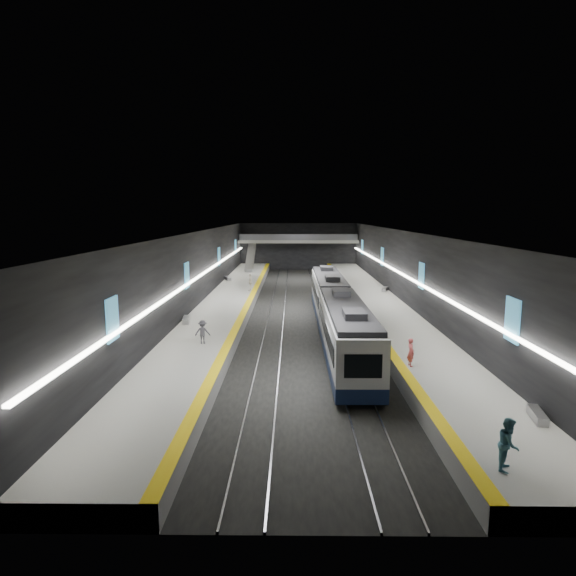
{
  "coord_description": "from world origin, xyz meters",
  "views": [
    {
      "loc": [
        -0.94,
        -48.31,
        9.73
      ],
      "look_at": [
        -1.42,
        -0.15,
        2.2
      ],
      "focal_mm": 30.0,
      "sensor_mm": 36.0,
      "label": 1
    }
  ],
  "objects_px": {
    "escalator": "(251,257)",
    "bench_right_far": "(385,289)",
    "train": "(336,309)",
    "passenger_right_b": "(509,444)",
    "bench_left_near": "(186,320)",
    "bench_left_far": "(228,278)",
    "passenger_right_a": "(411,353)",
    "passenger_left_a": "(250,282)",
    "bench_right_near": "(537,416)",
    "passenger_left_b": "(203,332)"
  },
  "relations": [
    {
      "from": "passenger_right_a",
      "to": "train",
      "type": "bearing_deg",
      "value": 7.89
    },
    {
      "from": "bench_left_far",
      "to": "escalator",
      "type": "bearing_deg",
      "value": 57.82
    },
    {
      "from": "bench_right_far",
      "to": "bench_right_near",
      "type": "bearing_deg",
      "value": -67.64
    },
    {
      "from": "bench_left_far",
      "to": "bench_right_near",
      "type": "height_order",
      "value": "bench_left_far"
    },
    {
      "from": "train",
      "to": "escalator",
      "type": "bearing_deg",
      "value": 105.23
    },
    {
      "from": "escalator",
      "to": "passenger_left_a",
      "type": "bearing_deg",
      "value": -85.09
    },
    {
      "from": "bench_right_near",
      "to": "passenger_left_a",
      "type": "relative_size",
      "value": 0.82
    },
    {
      "from": "bench_right_near",
      "to": "escalator",
      "type": "bearing_deg",
      "value": 118.01
    },
    {
      "from": "passenger_right_b",
      "to": "bench_right_near",
      "type": "bearing_deg",
      "value": -8.01
    },
    {
      "from": "bench_left_near",
      "to": "bench_left_far",
      "type": "distance_m",
      "value": 24.72
    },
    {
      "from": "bench_left_far",
      "to": "train",
      "type": "bearing_deg",
      "value": -86.86
    },
    {
      "from": "escalator",
      "to": "bench_right_far",
      "type": "height_order",
      "value": "escalator"
    },
    {
      "from": "bench_right_near",
      "to": "passenger_left_a",
      "type": "xyz_separation_m",
      "value": [
        -15.24,
        34.29,
        0.79
      ]
    },
    {
      "from": "train",
      "to": "passenger_right_b",
      "type": "height_order",
      "value": "train"
    },
    {
      "from": "bench_left_far",
      "to": "passenger_right_a",
      "type": "height_order",
      "value": "passenger_right_a"
    },
    {
      "from": "bench_right_far",
      "to": "passenger_right_b",
      "type": "relative_size",
      "value": 0.89
    },
    {
      "from": "bench_left_near",
      "to": "passenger_left_a",
      "type": "xyz_separation_m",
      "value": [
        3.76,
        16.06,
        0.76
      ]
    },
    {
      "from": "escalator",
      "to": "passenger_right_a",
      "type": "xyz_separation_m",
      "value": [
        13.34,
        -47.61,
        -1.08
      ]
    },
    {
      "from": "bench_left_near",
      "to": "bench_right_far",
      "type": "bearing_deg",
      "value": 32.3
    },
    {
      "from": "bench_left_far",
      "to": "bench_right_far",
      "type": "bearing_deg",
      "value": -47.14
    },
    {
      "from": "escalator",
      "to": "passenger_right_b",
      "type": "relative_size",
      "value": 4.34
    },
    {
      "from": "bench_left_far",
      "to": "passenger_left_a",
      "type": "relative_size",
      "value": 0.96
    },
    {
      "from": "train",
      "to": "passenger_right_b",
      "type": "relative_size",
      "value": 16.32
    },
    {
      "from": "bench_left_near",
      "to": "bench_left_far",
      "type": "xyz_separation_m",
      "value": [
        0.0,
        24.72,
        0.01
      ]
    },
    {
      "from": "bench_right_near",
      "to": "passenger_right_b",
      "type": "relative_size",
      "value": 0.88
    },
    {
      "from": "train",
      "to": "passenger_right_a",
      "type": "xyz_separation_m",
      "value": [
        3.34,
        -10.87,
        -0.38
      ]
    },
    {
      "from": "bench_left_far",
      "to": "passenger_left_b",
      "type": "height_order",
      "value": "passenger_left_b"
    },
    {
      "from": "bench_left_far",
      "to": "bench_right_far",
      "type": "distance_m",
      "value": 20.88
    },
    {
      "from": "escalator",
      "to": "passenger_left_a",
      "type": "height_order",
      "value": "escalator"
    },
    {
      "from": "escalator",
      "to": "passenger_right_a",
      "type": "distance_m",
      "value": 49.46
    },
    {
      "from": "bench_left_far",
      "to": "passenger_left_b",
      "type": "xyz_separation_m",
      "value": [
        2.51,
        -31.04,
        0.57
      ]
    },
    {
      "from": "passenger_right_b",
      "to": "bench_left_near",
      "type": "bearing_deg",
      "value": 64.72
    },
    {
      "from": "bench_left_near",
      "to": "bench_right_near",
      "type": "xyz_separation_m",
      "value": [
        19.0,
        -18.23,
        -0.02
      ]
    },
    {
      "from": "passenger_right_a",
      "to": "bench_left_far",
      "type": "bearing_deg",
      "value": 14.06
    },
    {
      "from": "train",
      "to": "passenger_left_a",
      "type": "relative_size",
      "value": 15.26
    },
    {
      "from": "bench_left_near",
      "to": "bench_right_near",
      "type": "bearing_deg",
      "value": -51.7
    },
    {
      "from": "bench_left_near",
      "to": "bench_right_near",
      "type": "relative_size",
      "value": 1.12
    },
    {
      "from": "bench_right_near",
      "to": "bench_right_far",
      "type": "bearing_deg",
      "value": 100.79
    },
    {
      "from": "train",
      "to": "passenger_left_a",
      "type": "xyz_separation_m",
      "value": [
        -8.24,
        16.21,
        -0.21
      ]
    },
    {
      "from": "bench_left_far",
      "to": "bench_right_far",
      "type": "relative_size",
      "value": 1.15
    },
    {
      "from": "passenger_left_a",
      "to": "passenger_left_b",
      "type": "bearing_deg",
      "value": 0.7
    },
    {
      "from": "escalator",
      "to": "passenger_left_a",
      "type": "distance_m",
      "value": 20.63
    },
    {
      "from": "escalator",
      "to": "bench_left_near",
      "type": "height_order",
      "value": "escalator"
    },
    {
      "from": "passenger_left_a",
      "to": "passenger_left_b",
      "type": "xyz_separation_m",
      "value": [
        -1.26,
        -22.38,
        -0.19
      ]
    },
    {
      "from": "bench_left_far",
      "to": "passenger_right_a",
      "type": "distance_m",
      "value": 38.89
    },
    {
      "from": "escalator",
      "to": "bench_right_far",
      "type": "bearing_deg",
      "value": -50.4
    },
    {
      "from": "bench_left_near",
      "to": "bench_right_far",
      "type": "height_order",
      "value": "bench_left_near"
    },
    {
      "from": "passenger_right_a",
      "to": "passenger_left_b",
      "type": "relative_size",
      "value": 1.02
    },
    {
      "from": "escalator",
      "to": "passenger_left_b",
      "type": "relative_size",
      "value": 5.01
    },
    {
      "from": "train",
      "to": "passenger_right_b",
      "type": "xyz_separation_m",
      "value": [
        3.94,
        -22.13,
        -0.28
      ]
    }
  ]
}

